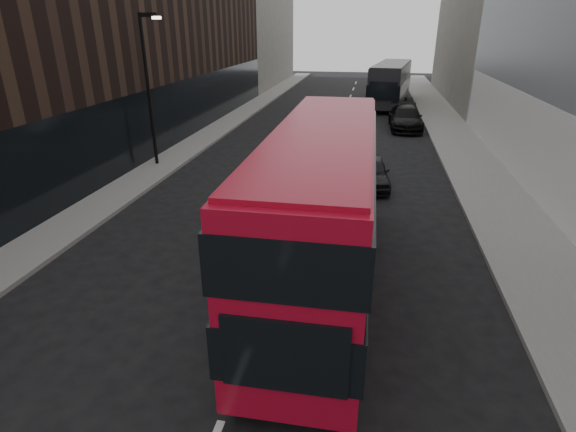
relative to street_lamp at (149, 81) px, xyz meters
The scene contains 10 objects.
sidewalk_right 17.69m from the street_lamp, 24.00° to the left, with size 3.00×80.00×0.15m, color slate.
sidewalk_left 8.12m from the street_lamp, 88.20° to the left, with size 2.00×80.00×0.15m, color slate.
building_left_mid 12.76m from the street_lamp, 105.29° to the left, with size 5.00×24.00×14.00m, color black.
building_left_far 34.24m from the street_lamp, 95.51° to the left, with size 5.00×20.00×13.00m, color #67625A.
street_lamp is the anchor object (origin of this frame).
red_bus 13.56m from the street_lamp, 45.66° to the right, with size 2.60×10.77×4.34m.
grey_bus 24.72m from the street_lamp, 61.01° to the left, with size 4.07×11.35×3.60m.
car_a 11.23m from the street_lamp, ahead, with size 1.54×3.83×1.31m, color black.
car_b 11.29m from the street_lamp, 35.19° to the left, with size 1.52×4.36×1.44m, color gray.
car_c 17.49m from the street_lamp, 41.87° to the left, with size 2.10×5.17×1.50m, color black.
Camera 1 is at (2.30, -2.45, 6.63)m, focal length 28.00 mm.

